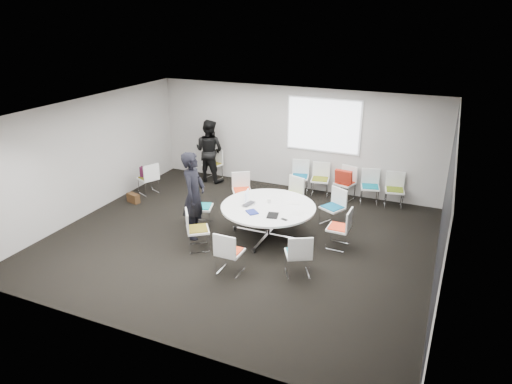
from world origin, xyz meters
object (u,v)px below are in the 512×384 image
at_px(chair_back_b, 320,186).
at_px(chair_back_e, 394,196).
at_px(chair_ring_c, 291,202).
at_px(chair_person_back, 213,170).
at_px(chair_ring_d, 242,197).
at_px(chair_back_a, 300,183).
at_px(person_back, 209,151).
at_px(chair_ring_f, 198,237).
at_px(person_main, 194,195).
at_px(chair_ring_b, 332,214).
at_px(chair_ring_h, 298,262).
at_px(chair_ring_a, 339,235).
at_px(chair_spare_left, 149,184).
at_px(chair_ring_g, 230,260).
at_px(laptop, 250,204).
at_px(chair_ring_e, 202,214).
at_px(chair_back_c, 345,189).
at_px(cup, 269,201).
at_px(chair_back_d, 369,193).
at_px(brown_bag, 133,198).
at_px(conference_table, 268,215).
at_px(maroon_bag, 148,172).

height_order(chair_back_b, chair_back_e, same).
height_order(chair_ring_c, chair_person_back, same).
bearing_deg(chair_ring_d, chair_back_a, -155.46).
relative_size(chair_ring_c, person_back, 0.48).
height_order(chair_ring_f, person_main, person_main).
height_order(chair_ring_b, chair_ring_h, same).
height_order(chair_ring_a, chair_spare_left, same).
distance_m(chair_back_a, chair_back_b, 0.57).
height_order(chair_ring_g, laptop, chair_ring_g).
relative_size(chair_ring_f, chair_back_b, 1.00).
height_order(chair_ring_d, chair_ring_e, same).
bearing_deg(chair_back_a, chair_ring_g, 78.54).
bearing_deg(chair_person_back, person_back, 103.85).
bearing_deg(person_main, chair_back_c, -45.54).
relative_size(chair_ring_h, chair_spare_left, 1.00).
relative_size(person_main, cup, 21.49).
xyz_separation_m(chair_ring_c, chair_back_c, (1.01, 1.35, 0.00)).
xyz_separation_m(chair_ring_a, person_back, (-4.43, 2.50, 0.63)).
xyz_separation_m(chair_ring_g, chair_spare_left, (-3.80, 2.74, 0.00)).
height_order(chair_ring_a, chair_ring_b, same).
bearing_deg(chair_ring_h, chair_ring_g, 171.80).
xyz_separation_m(chair_ring_b, laptop, (-1.53, -1.21, 0.47)).
bearing_deg(chair_ring_d, chair_ring_g, 78.45).
bearing_deg(chair_back_b, chair_back_d, 169.31).
xyz_separation_m(chair_back_a, person_main, (-1.29, -3.39, 0.69)).
distance_m(chair_ring_e, cup, 1.67).
relative_size(chair_back_a, brown_bag, 2.44).
relative_size(conference_table, cup, 22.80).
xyz_separation_m(chair_ring_d, maroon_bag, (-2.71, -0.18, 0.34)).
relative_size(conference_table, person_back, 1.13).
height_order(chair_ring_a, chair_person_back, same).
bearing_deg(chair_person_back, chair_ring_d, 152.37).
distance_m(cup, maroon_bag, 3.96).
bearing_deg(person_main, chair_ring_e, 6.47).
height_order(chair_ring_h, chair_back_d, same).
bearing_deg(person_back, chair_back_c, -173.88).
bearing_deg(laptop, conference_table, -60.28).
relative_size(chair_ring_h, brown_bag, 2.44).
relative_size(conference_table, laptop, 6.03).
relative_size(chair_ring_f, brown_bag, 2.44).
relative_size(chair_ring_e, chair_ring_h, 1.00).
relative_size(person_back, cup, 20.16).
xyz_separation_m(conference_table, maroon_bag, (-3.91, 1.05, 0.10)).
distance_m(chair_back_d, person_back, 4.63).
bearing_deg(chair_ring_g, chair_ring_h, 20.74).
relative_size(laptop, maroon_bag, 0.85).
distance_m(chair_ring_g, maroon_bag, 4.71).
xyz_separation_m(chair_back_b, maroon_bag, (-4.29, -1.73, 0.34)).
distance_m(chair_ring_a, chair_ring_e, 3.18).
xyz_separation_m(chair_ring_d, chair_ring_h, (2.31, -2.48, 0.00)).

